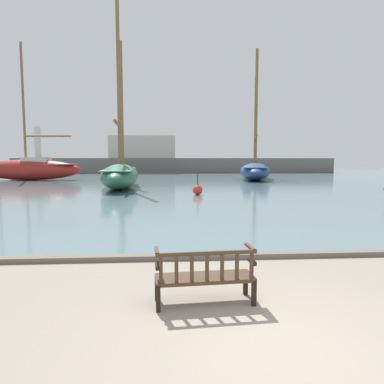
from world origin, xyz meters
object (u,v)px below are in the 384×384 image
sailboat_nearest_starboard (120,173)px  channel_buoy (198,190)px  park_bench (205,276)px  sailboat_outer_starboard (255,169)px  sailboat_outer_port (29,168)px

sailboat_nearest_starboard → channel_buoy: bearing=-46.1°
park_bench → sailboat_nearest_starboard: size_ratio=0.11×
sailboat_nearest_starboard → channel_buoy: (5.70, -5.93, -0.87)m
park_bench → sailboat_nearest_starboard: (-4.44, 22.23, 0.80)m
sailboat_outer_starboard → sailboat_outer_port: (-25.06, 0.63, 0.12)m
sailboat_outer_starboard → channel_buoy: (-7.90, -16.42, -0.86)m
channel_buoy → sailboat_outer_starboard: bearing=64.3°
sailboat_outer_starboard → sailboat_nearest_starboard: (-13.60, -10.49, 0.00)m
sailboat_outer_port → sailboat_nearest_starboard: sailboat_nearest_starboard is taller
sailboat_outer_port → sailboat_nearest_starboard: (11.45, -11.12, -0.12)m
sailboat_outer_starboard → sailboat_outer_port: sailboat_outer_port is taller
sailboat_outer_port → sailboat_nearest_starboard: 15.96m
sailboat_nearest_starboard → channel_buoy: sailboat_nearest_starboard is taller
sailboat_outer_port → sailboat_outer_starboard: bearing=-1.4°
sailboat_outer_starboard → channel_buoy: size_ratio=10.79×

